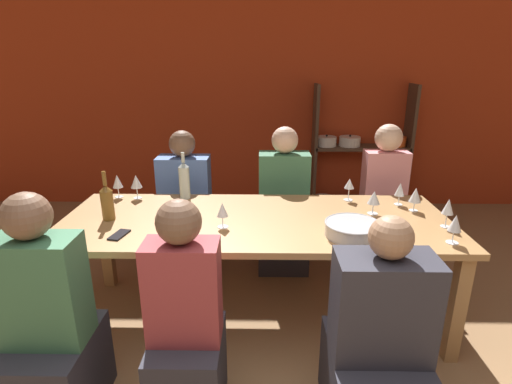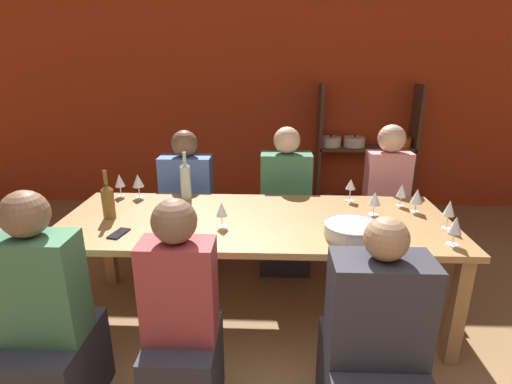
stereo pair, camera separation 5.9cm
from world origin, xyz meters
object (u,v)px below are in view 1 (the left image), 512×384
(wine_glass_red_c, at_px, (400,190))
(wine_glass_empty_b, at_px, (374,198))
(wine_glass_empty_a, at_px, (117,182))
(wine_glass_red_b, at_px, (136,182))
(shelf_unit, at_px, (358,165))
(wine_glass_white_a, at_px, (349,184))
(wine_glass_red_d, at_px, (222,211))
(person_far_a, at_px, (283,216))
(dining_table, at_px, (256,230))
(wine_bottle_green, at_px, (184,180))
(wine_bottle_dark, at_px, (107,202))
(cell_phone, at_px, (119,235))
(person_near_b, at_px, (51,339))
(wine_glass_red_a, at_px, (448,207))
(wine_glass_empty_c, at_px, (455,224))
(person_far_c, at_px, (381,213))
(wine_glass_red_e, at_px, (415,196))
(person_far_b, at_px, (187,217))
(person_near_a, at_px, (377,358))
(person_near_c, at_px, (187,341))
(mixing_bowl, at_px, (352,229))

(wine_glass_red_c, bearing_deg, wine_glass_empty_b, -141.85)
(wine_glass_empty_a, distance_m, wine_glass_red_b, 0.15)
(shelf_unit, xyz_separation_m, wine_glass_white_a, (-0.50, -1.81, 0.33))
(wine_glass_red_d, relative_size, person_far_a, 0.13)
(dining_table, distance_m, wine_bottle_green, 0.70)
(dining_table, relative_size, wine_glass_red_d, 15.76)
(wine_bottle_dark, bearing_deg, cell_phone, -58.96)
(person_near_b, bearing_deg, cell_phone, 71.30)
(wine_glass_red_a, bearing_deg, person_near_b, -162.05)
(wine_glass_white_a, height_order, wine_glass_empty_c, wine_glass_empty_c)
(person_near_b, relative_size, person_far_c, 0.96)
(wine_bottle_dark, height_order, wine_glass_red_e, wine_bottle_dark)
(person_far_a, xyz_separation_m, person_near_b, (-1.21, -1.61, -0.00))
(wine_glass_empty_c, xyz_separation_m, person_far_b, (-1.73, 1.13, -0.43))
(wine_glass_red_a, xyz_separation_m, person_near_a, (-0.59, -0.75, -0.48))
(person_near_c, bearing_deg, wine_glass_empty_c, 18.07)
(shelf_unit, bearing_deg, mixing_bowl, -103.88)
(wine_glass_empty_b, distance_m, wine_glass_red_e, 0.30)
(wine_glass_empty_a, distance_m, cell_phone, 0.74)
(wine_glass_red_e, relative_size, person_near_b, 0.14)
(wine_bottle_dark, distance_m, wine_glass_red_c, 1.99)
(wine_glass_red_c, distance_m, wine_glass_red_e, 0.14)
(wine_bottle_green, bearing_deg, mixing_bowl, -30.67)
(wine_glass_empty_a, bearing_deg, person_near_b, -87.54)
(mixing_bowl, xyz_separation_m, wine_bottle_green, (-1.11, 0.66, 0.10))
(wine_bottle_dark, bearing_deg, wine_glass_empty_b, 4.05)
(wine_glass_empty_a, xyz_separation_m, cell_phone, (0.24, -0.69, -0.12))
(mixing_bowl, relative_size, wine_glass_red_b, 1.83)
(wine_glass_empty_a, height_order, person_near_a, person_near_a)
(dining_table, relative_size, wine_glass_red_a, 13.76)
(mixing_bowl, bearing_deg, wine_glass_red_d, 171.36)
(person_near_b, bearing_deg, wine_glass_red_c, 28.72)
(dining_table, xyz_separation_m, wine_bottle_dark, (-0.95, -0.03, 0.20))
(wine_bottle_dark, xyz_separation_m, person_near_c, (0.63, -0.79, -0.43))
(cell_phone, height_order, person_far_b, person_far_b)
(cell_phone, bearing_deg, wine_glass_red_e, 13.00)
(wine_glass_red_b, relative_size, person_near_c, 0.15)
(wine_glass_white_a, distance_m, wine_glass_red_b, 1.57)
(person_near_b, xyz_separation_m, person_near_c, (0.66, 0.00, -0.00))
(person_near_a, distance_m, person_near_b, 1.57)
(wine_glass_empty_b, relative_size, wine_glass_red_d, 1.00)
(shelf_unit, relative_size, wine_glass_red_a, 8.03)
(dining_table, height_order, person_near_a, person_near_a)
(wine_bottle_dark, bearing_deg, wine_glass_red_c, 8.79)
(person_far_b, bearing_deg, wine_glass_red_d, 114.02)
(wine_glass_empty_a, relative_size, wine_glass_empty_b, 1.08)
(wine_bottle_dark, relative_size, person_far_c, 0.26)
(mixing_bowl, xyz_separation_m, person_near_a, (0.01, -0.61, -0.39))
(wine_glass_red_a, relative_size, person_near_b, 0.15)
(dining_table, bearing_deg, wine_glass_empty_b, 7.12)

